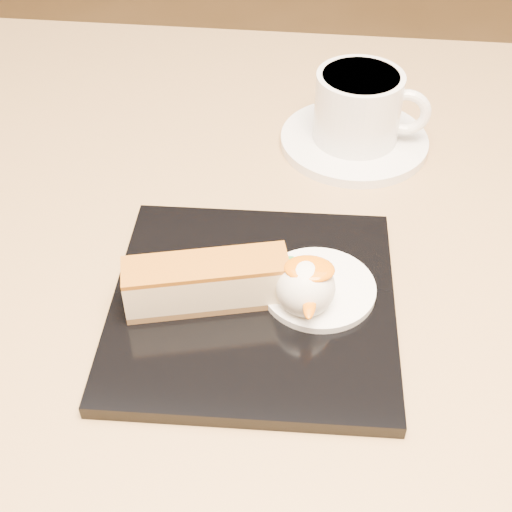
# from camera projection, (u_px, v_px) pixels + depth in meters

# --- Properties ---
(table) EXTENTS (0.80, 0.80, 0.72)m
(table) POSITION_uv_depth(u_px,v_px,m) (238.00, 345.00, 0.74)
(table) COLOR black
(table) RESTS_ON ground
(dessert_plate) EXTENTS (0.23, 0.23, 0.01)m
(dessert_plate) POSITION_uv_depth(u_px,v_px,m) (253.00, 305.00, 0.56)
(dessert_plate) COLOR black
(dessert_plate) RESTS_ON table
(cheesecake) EXTENTS (0.13, 0.06, 0.04)m
(cheesecake) POSITION_uv_depth(u_px,v_px,m) (207.00, 282.00, 0.54)
(cheesecake) COLOR brown
(cheesecake) RESTS_ON dessert_plate
(cream_smear) EXTENTS (0.09, 0.09, 0.01)m
(cream_smear) POSITION_uv_depth(u_px,v_px,m) (318.00, 288.00, 0.56)
(cream_smear) COLOR white
(cream_smear) RESTS_ON dessert_plate
(ice_cream_scoop) EXTENTS (0.04, 0.04, 0.04)m
(ice_cream_scoop) POSITION_uv_depth(u_px,v_px,m) (305.00, 287.00, 0.53)
(ice_cream_scoop) COLOR white
(ice_cream_scoop) RESTS_ON cream_smear
(mango_sauce) EXTENTS (0.04, 0.03, 0.01)m
(mango_sauce) POSITION_uv_depth(u_px,v_px,m) (309.00, 269.00, 0.52)
(mango_sauce) COLOR orange
(mango_sauce) RESTS_ON ice_cream_scoop
(mint_sprig) EXTENTS (0.03, 0.02, 0.00)m
(mint_sprig) POSITION_uv_depth(u_px,v_px,m) (284.00, 261.00, 0.58)
(mint_sprig) COLOR #2C8634
(mint_sprig) RESTS_ON cream_smear
(saucer) EXTENTS (0.15, 0.15, 0.01)m
(saucer) POSITION_uv_depth(u_px,v_px,m) (354.00, 141.00, 0.73)
(saucer) COLOR white
(saucer) RESTS_ON table
(coffee_cup) EXTENTS (0.11, 0.09, 0.07)m
(coffee_cup) POSITION_uv_depth(u_px,v_px,m) (360.00, 106.00, 0.70)
(coffee_cup) COLOR white
(coffee_cup) RESTS_ON saucer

